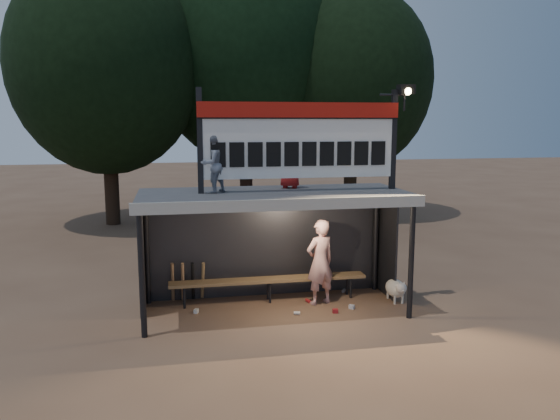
# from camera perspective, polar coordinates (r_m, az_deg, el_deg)

# --- Properties ---
(ground) EXTENTS (80.00, 80.00, 0.00)m
(ground) POSITION_cam_1_polar(r_m,az_deg,el_deg) (10.76, -0.65, -10.41)
(ground) COLOR brown
(ground) RESTS_ON ground
(player) EXTENTS (0.73, 0.60, 1.72)m
(player) POSITION_cam_1_polar(r_m,az_deg,el_deg) (10.92, 4.21, -5.44)
(player) COLOR white
(player) RESTS_ON ground
(child_a) EXTENTS (0.65, 0.64, 1.06)m
(child_a) POSITION_cam_1_polar(r_m,az_deg,el_deg) (10.05, -7.11, 4.79)
(child_a) COLOR gray
(child_a) RESTS_ON dugout_shelter
(child_b) EXTENTS (0.58, 0.49, 1.01)m
(child_b) POSITION_cam_1_polar(r_m,az_deg,el_deg) (10.73, 1.06, 4.99)
(child_b) COLOR maroon
(child_b) RESTS_ON dugout_shelter
(dugout_shelter) EXTENTS (5.10, 2.08, 2.32)m
(dugout_shelter) POSITION_cam_1_polar(r_m,az_deg,el_deg) (10.53, -0.90, -0.46)
(dugout_shelter) COLOR #3D3C3F
(dugout_shelter) RESTS_ON ground
(scoreboard_assembly) EXTENTS (4.10, 0.27, 1.99)m
(scoreboard_assembly) POSITION_cam_1_polar(r_m,az_deg,el_deg) (10.25, 2.42, 7.58)
(scoreboard_assembly) COLOR black
(scoreboard_assembly) RESTS_ON dugout_shelter
(bench) EXTENTS (4.00, 0.35, 0.48)m
(bench) POSITION_cam_1_polar(r_m,az_deg,el_deg) (11.14, -1.17, -7.38)
(bench) COLOR olive
(bench) RESTS_ON ground
(tree_left) EXTENTS (6.46, 6.46, 9.27)m
(tree_left) POSITION_cam_1_polar(r_m,az_deg,el_deg) (20.18, -17.76, 14.18)
(tree_left) COLOR black
(tree_left) RESTS_ON ground
(tree_mid) EXTENTS (7.22, 7.22, 10.36)m
(tree_mid) POSITION_cam_1_polar(r_m,az_deg,el_deg) (21.81, -3.69, 15.90)
(tree_mid) COLOR black
(tree_mid) RESTS_ON ground
(tree_right) EXTENTS (6.08, 6.08, 8.72)m
(tree_right) POSITION_cam_1_polar(r_m,az_deg,el_deg) (21.64, 7.56, 13.29)
(tree_right) COLOR #302015
(tree_right) RESTS_ON ground
(dog) EXTENTS (0.36, 0.81, 0.49)m
(dog) POSITION_cam_1_polar(r_m,az_deg,el_deg) (11.40, 12.03, -8.01)
(dog) COLOR beige
(dog) RESTS_ON ground
(bats) EXTENTS (0.68, 0.36, 0.84)m
(bats) POSITION_cam_1_polar(r_m,az_deg,el_deg) (11.25, -9.61, -7.36)
(bats) COLOR #8A6240
(bats) RESTS_ON ground
(litter) EXTENTS (3.28, 1.31, 0.08)m
(litter) POSITION_cam_1_polar(r_m,az_deg,el_deg) (10.92, 2.72, -9.92)
(litter) COLOR #B11E22
(litter) RESTS_ON ground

